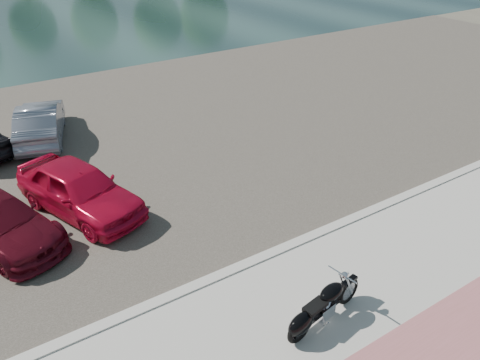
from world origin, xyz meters
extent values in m
plane|color=#595447|center=(0.00, 0.00, 0.00)|extent=(200.00, 200.00, 0.00)
cube|color=beige|center=(0.00, -1.00, 0.05)|extent=(60.00, 6.00, 0.10)
cube|color=beige|center=(0.00, 2.00, 0.07)|extent=(60.00, 0.30, 0.14)
cube|color=#3E3A32|center=(0.00, 11.00, 0.02)|extent=(60.00, 18.00, 0.04)
cube|color=#1B3130|center=(0.00, 40.00, 0.00)|extent=(120.00, 40.00, 0.00)
torus|color=black|center=(0.42, -0.34, 0.44)|extent=(0.69, 0.23, 0.68)
torus|color=black|center=(-1.20, -0.61, 0.44)|extent=(0.69, 0.23, 0.68)
cylinder|color=#B2B2B7|center=(0.42, -0.34, 0.44)|extent=(0.46, 0.13, 0.46)
cylinder|color=#B2B2B7|center=(-1.20, -0.61, 0.44)|extent=(0.46, 0.13, 0.46)
cylinder|color=silver|center=(0.30, -0.47, 0.74)|extent=(0.33, 0.10, 0.63)
cylinder|color=silver|center=(0.27, -0.27, 0.74)|extent=(0.33, 0.10, 0.63)
cylinder|color=silver|center=(0.10, -0.40, 1.13)|extent=(0.16, 0.75, 0.04)
sphere|color=silver|center=(0.20, -0.38, 1.05)|extent=(0.18, 0.18, 0.16)
sphere|color=silver|center=(0.27, -0.37, 1.05)|extent=(0.13, 0.13, 0.11)
cube|color=black|center=(0.42, -0.34, 0.75)|extent=(0.47, 0.21, 0.06)
cube|color=black|center=(-0.39, -0.48, 0.38)|extent=(1.20, 0.29, 0.08)
cube|color=silver|center=(-0.44, -0.49, 0.45)|extent=(0.50, 0.39, 0.34)
cylinder|color=silver|center=(-0.34, -0.47, 0.65)|extent=(0.27, 0.22, 0.27)
cylinder|color=silver|center=(-0.54, -0.50, 0.65)|extent=(0.27, 0.22, 0.27)
ellipsoid|color=black|center=(-0.21, -0.45, 0.82)|extent=(0.73, 0.47, 0.32)
cube|color=black|center=(-0.74, -0.54, 0.76)|extent=(0.59, 0.37, 0.10)
ellipsoid|color=black|center=(-1.15, -0.60, 0.56)|extent=(0.77, 0.45, 0.50)
cube|color=black|center=(-1.20, -0.61, 0.49)|extent=(0.42, 0.24, 0.30)
cylinder|color=silver|center=(-0.76, -0.38, 0.32)|extent=(1.10, 0.27, 0.09)
cylinder|color=silver|center=(-0.76, -0.38, 0.40)|extent=(1.10, 0.27, 0.09)
cylinder|color=#B2B2B7|center=(-0.51, -0.68, 0.23)|extent=(0.05, 0.14, 0.22)
imported|color=red|center=(-3.55, 6.76, 0.80)|extent=(3.23, 4.81, 1.52)
imported|color=slate|center=(-3.36, 12.65, 0.76)|extent=(2.70, 4.61, 1.44)
camera|label=1|loc=(-5.89, -5.65, 7.99)|focal=35.00mm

